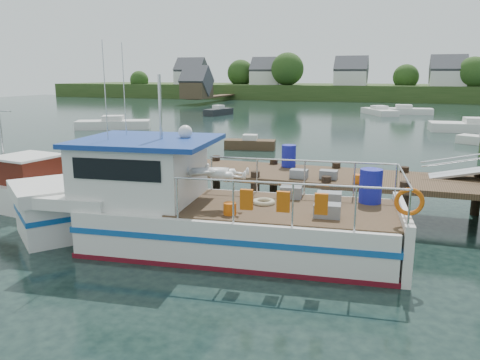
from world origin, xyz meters
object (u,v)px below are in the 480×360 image
(moored_c, at_px, (477,127))
(moored_d, at_px, (379,111))
(moored_far, at_px, (404,111))
(moored_e, at_px, (219,111))
(moored_a, at_px, (113,124))
(moored_rowboat, at_px, (250,144))
(dock, at_px, (471,159))
(lobster_boat, at_px, (191,210))
(work_boat, at_px, (14,188))

(moored_c, relative_size, moored_d, 1.16)
(moored_far, relative_size, moored_e, 1.53)
(moored_d, bearing_deg, moored_c, -56.61)
(moored_a, distance_m, moored_e, 17.58)
(moored_rowboat, distance_m, moored_c, 22.35)
(moored_far, xyz_separation_m, moored_c, (6.06, -17.96, 0.02))
(dock, xyz_separation_m, moored_a, (-27.39, 20.65, -1.79))
(dock, distance_m, lobster_boat, 9.34)
(dock, xyz_separation_m, moored_rowboat, (-11.74, 13.18, -1.88))
(work_boat, distance_m, moored_d, 49.06)
(dock, height_order, moored_e, dock)
(moored_rowboat, relative_size, moored_a, 0.51)
(moored_rowboat, xyz_separation_m, moored_a, (-15.65, 7.47, 0.09))
(dock, relative_size, moored_a, 2.39)
(moored_rowboat, distance_m, moored_e, 27.32)
(work_boat, height_order, moored_a, work_boat)
(lobster_boat, bearing_deg, moored_d, 80.51)
(lobster_boat, xyz_separation_m, moored_c, (12.22, 33.54, -0.61))
(moored_a, bearing_deg, moored_far, 40.03)
(work_boat, xyz_separation_m, moored_a, (-11.12, 23.56, -0.21))
(moored_rowboat, bearing_deg, moored_a, 175.13)
(work_boat, distance_m, moored_c, 37.76)
(moored_rowboat, xyz_separation_m, moored_c, (16.03, 15.58, 0.10))
(moored_far, bearing_deg, work_boat, -125.27)
(moored_far, distance_m, moored_c, 18.96)
(moored_far, distance_m, moored_e, 23.56)
(work_boat, xyz_separation_m, moored_rowboat, (4.53, 16.09, -0.29))
(moored_far, relative_size, moored_a, 1.02)
(work_boat, relative_size, moored_e, 1.71)
(dock, distance_m, work_boat, 16.61)
(lobster_boat, height_order, work_boat, lobster_boat)
(dock, relative_size, work_boat, 2.09)
(moored_far, bearing_deg, moored_rowboat, -125.54)
(moored_rowboat, relative_size, moored_e, 0.75)
(moored_far, bearing_deg, lobster_boat, -115.80)
(moored_rowboat, xyz_separation_m, moored_e, (-11.84, 24.62, 0.09))
(lobster_boat, height_order, moored_c, lobster_boat)
(moored_d, distance_m, moored_e, 20.13)
(work_boat, bearing_deg, moored_far, 82.46)
(moored_rowboat, bearing_deg, dock, -27.67)
(moored_a, xyz_separation_m, moored_d, (22.71, 24.11, -0.04))
(lobster_boat, distance_m, moored_e, 45.38)
(work_boat, xyz_separation_m, moored_e, (-7.30, 40.71, -0.21))
(moored_rowboat, height_order, moored_a, moored_a)
(lobster_boat, relative_size, moored_a, 1.78)
(work_boat, bearing_deg, moored_c, 65.75)
(dock, xyz_separation_m, lobster_boat, (-7.94, -4.79, -1.18))
(moored_a, distance_m, moored_d, 33.12)
(moored_e, bearing_deg, moored_rowboat, -60.03)
(moored_rowboat, bearing_deg, lobster_boat, -57.40)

